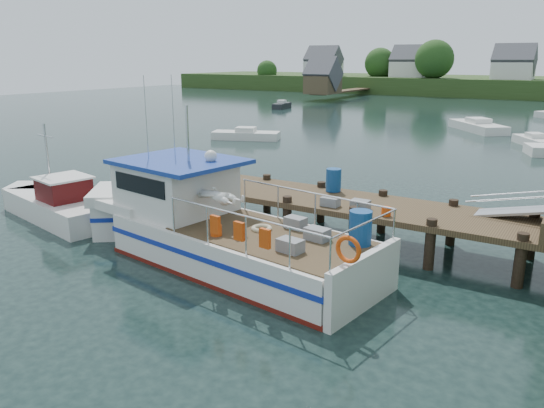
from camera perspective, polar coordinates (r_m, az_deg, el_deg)
The scene contains 9 objects.
ground_plane at distance 19.64m, azimuth 4.81°, elevation -3.08°, with size 160.00×160.00×0.00m, color black.
dock at distance 17.19m, azimuth 24.65°, elevation 0.62°, with size 16.60×3.00×4.78m.
lobster_boat at distance 17.02m, azimuth -6.88°, elevation -2.41°, with size 11.91×4.83×5.73m.
work_boat at distance 22.95m, azimuth -22.14°, elevation 0.10°, with size 7.18×3.36×3.75m.
moored_rowboat at distance 29.75m, azimuth -8.52°, elevation 3.91°, with size 3.38×2.66×0.95m.
moored_a at distance 42.07m, azimuth -2.83°, elevation 7.44°, with size 5.53×3.56×0.96m.
moored_b at distance 43.37m, azimuth 26.40°, elevation 6.08°, with size 3.52×4.38×0.94m.
moored_d at distance 50.32m, azimuth 21.25°, elevation 7.81°, with size 5.99×6.58×1.13m.
moored_e at distance 68.32m, azimuth 1.06°, elevation 10.57°, with size 1.92×3.92×1.04m.
Camera 1 is at (8.44, -16.60, 6.23)m, focal length 35.00 mm.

